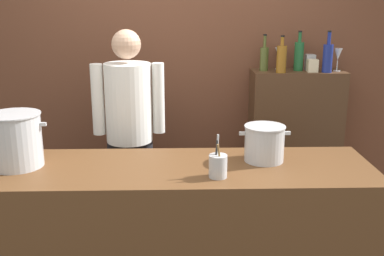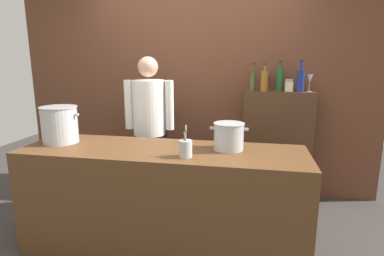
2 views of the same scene
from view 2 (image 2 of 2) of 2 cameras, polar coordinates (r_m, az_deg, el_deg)
The scene contains 16 objects.
ground_plane at distance 2.97m, azimuth -5.13°, elevation -20.78°, with size 8.00×8.00×0.00m, color #383330.
brick_back_panel at distance 3.85m, azimuth 0.27°, elevation 10.54°, with size 4.40×0.10×3.00m, color brown.
prep_counter at distance 2.75m, azimuth -5.31°, elevation -12.90°, with size 2.37×0.70×0.90m, color brown.
bar_cabinet at distance 3.72m, azimuth 15.13°, elevation -3.32°, with size 0.76×0.32×1.29m, color #472D1C.
chef at distance 3.36m, azimuth -7.80°, elevation 0.96°, with size 0.53×0.37×1.66m.
stockpot_large at distance 2.99m, azimuth -23.14°, elevation 0.58°, with size 0.38×0.32×0.32m.
stockpot_small at distance 2.55m, azimuth 6.78°, elevation -1.52°, with size 0.31×0.25×0.22m.
utensil_crock at distance 2.35m, azimuth -1.23°, elevation -3.76°, with size 0.10×0.10×0.24m.
wine_bottle_cobalt at distance 3.52m, azimuth 19.31°, elevation 8.25°, with size 0.08×0.08×0.33m.
wine_bottle_green at distance 3.60m, azimuth 15.77°, elevation 8.59°, with size 0.08×0.08×0.32m.
wine_bottle_amber at distance 3.49m, azimuth 13.17°, elevation 8.46°, with size 0.08×0.08×0.30m.
wine_bottle_olive at distance 3.59m, azimuth 11.17°, elevation 8.51°, with size 0.07×0.07×0.30m.
wine_glass_short at distance 3.60m, azimuth 20.83°, elevation 8.33°, with size 0.07×0.07×0.19m.
wine_glass_wide at distance 3.67m, azimuth 13.44°, elevation 8.81°, with size 0.08×0.08×0.18m.
spice_tin_cream at distance 3.54m, azimuth 17.37°, elevation 7.25°, with size 0.08×0.08×0.10m, color beige.
spice_tin_silver at distance 3.64m, azimuth 17.32°, elevation 7.59°, with size 0.08×0.08×0.13m, color #B2B2B7.
Camera 2 is at (0.71, -2.38, 1.62)m, focal length 29.01 mm.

